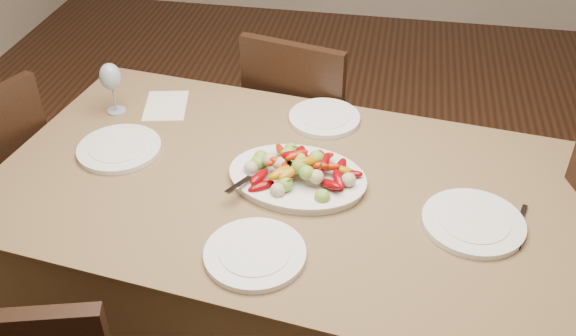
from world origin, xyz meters
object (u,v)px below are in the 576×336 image
(plate_right, at_px, (473,223))
(plate_near, at_px, (255,254))
(chair_far, at_px, (309,126))
(serving_platter, at_px, (297,179))
(plate_far, at_px, (324,118))
(plate_left, at_px, (119,149))
(wine_glass, at_px, (112,87))
(dining_table, at_px, (288,270))

(plate_right, xyz_separation_m, plate_near, (-0.59, -0.24, 0.00))
(chair_far, distance_m, serving_platter, 0.81)
(plate_right, bearing_deg, plate_far, 136.12)
(chair_far, height_order, plate_left, chair_far)
(wine_glass, bearing_deg, plate_far, 5.82)
(serving_platter, xyz_separation_m, wine_glass, (-0.72, 0.29, 0.09))
(serving_platter, height_order, plate_right, serving_platter)
(serving_platter, xyz_separation_m, plate_far, (0.03, 0.37, -0.00))
(dining_table, distance_m, serving_platter, 0.39)
(chair_far, bearing_deg, serving_platter, 109.14)
(plate_far, bearing_deg, dining_table, -99.03)
(plate_left, distance_m, wine_glass, 0.28)
(dining_table, relative_size, plate_far, 7.26)
(chair_far, relative_size, plate_near, 3.41)
(chair_far, distance_m, plate_near, 1.14)
(serving_platter, xyz_separation_m, plate_near, (-0.06, -0.34, -0.00))
(serving_platter, relative_size, plate_near, 1.51)
(dining_table, bearing_deg, plate_near, -95.28)
(plate_left, height_order, plate_right, same)
(chair_far, xyz_separation_m, plate_left, (-0.54, -0.70, 0.29))
(plate_near, bearing_deg, serving_platter, 80.57)
(chair_far, xyz_separation_m, plate_far, (0.11, -0.38, 0.29))
(dining_table, bearing_deg, wine_glass, 156.01)
(plate_far, bearing_deg, plate_near, -97.31)
(dining_table, relative_size, wine_glass, 8.98)
(chair_far, distance_m, wine_glass, 0.88)
(plate_left, xyz_separation_m, plate_right, (1.14, -0.16, 0.00))
(dining_table, height_order, plate_left, plate_left)
(plate_left, relative_size, plate_near, 0.99)
(plate_left, height_order, wine_glass, wine_glass)
(serving_platter, distance_m, plate_left, 0.61)
(chair_far, distance_m, plate_left, 0.93)
(serving_platter, distance_m, plate_far, 0.37)
(plate_right, distance_m, wine_glass, 1.32)
(dining_table, relative_size, plate_left, 6.65)
(dining_table, bearing_deg, plate_left, 172.88)
(serving_platter, distance_m, wine_glass, 0.78)
(plate_near, bearing_deg, dining_table, 84.72)
(serving_platter, relative_size, plate_right, 1.44)
(chair_far, xyz_separation_m, plate_right, (0.60, -0.86, 0.29))
(chair_far, xyz_separation_m, wine_glass, (-0.64, -0.46, 0.39))
(plate_left, bearing_deg, chair_far, 52.31)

